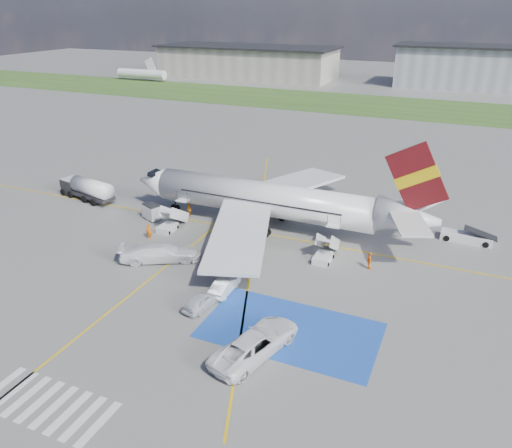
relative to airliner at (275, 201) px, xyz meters
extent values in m
plane|color=#60605E|center=(-1.51, -14.00, -3.39)|extent=(400.00, 400.00, 0.00)
cube|color=#2D4C1E|center=(-1.51, 81.00, -3.39)|extent=(400.00, 30.00, 0.01)
cube|color=gold|center=(-1.51, -2.00, -3.39)|extent=(120.00, 0.20, 0.01)
cube|color=gold|center=(-6.51, -24.00, -3.39)|extent=(0.20, 60.00, 0.01)
cube|color=gold|center=(-1.51, -2.00, -3.39)|extent=(20.71, 56.45, 0.01)
cube|color=#1B47A7|center=(8.49, -18.00, -3.39)|extent=(14.00, 8.00, 0.01)
cube|color=silver|center=(-7.51, -32.00, -3.39)|extent=(0.60, 4.00, 0.01)
cube|color=silver|center=(-6.31, -32.00, -3.39)|extent=(0.60, 4.00, 0.01)
cube|color=silver|center=(-5.11, -32.00, -3.39)|extent=(0.60, 4.00, 0.01)
cube|color=silver|center=(-3.91, -32.00, -3.39)|extent=(0.60, 4.00, 0.01)
cube|color=silver|center=(-2.71, -32.00, -3.39)|extent=(0.60, 4.00, 0.01)
cube|color=silver|center=(-1.51, -32.00, -3.39)|extent=(0.60, 4.00, 0.01)
cube|color=silver|center=(-0.31, -32.00, -3.39)|extent=(0.60, 4.00, 0.01)
cube|color=silver|center=(0.89, -32.00, -3.39)|extent=(0.60, 4.00, 0.01)
cube|color=gray|center=(-56.51, 116.00, 1.61)|extent=(60.00, 22.00, 10.00)
cube|color=gray|center=(18.49, 121.00, 2.61)|extent=(48.00, 18.00, 12.00)
cylinder|color=silver|center=(-1.51, 0.00, 0.01)|extent=(26.00, 3.90, 3.90)
cone|color=silver|center=(-16.51, 0.00, 0.01)|extent=(4.00, 3.90, 3.90)
cube|color=black|center=(-15.91, 0.00, 1.06)|extent=(1.67, 1.90, 0.82)
cone|color=silver|center=(14.69, 0.00, 0.41)|extent=(6.50, 3.90, 3.90)
cube|color=silver|center=(-0.51, -8.50, -0.59)|extent=(9.86, 15.95, 1.40)
cube|color=silver|center=(-0.51, 8.50, -0.59)|extent=(9.86, 15.95, 1.40)
cylinder|color=#38383A|center=(-1.51, -5.60, -1.99)|extent=(3.40, 2.10, 2.10)
cylinder|color=#38383A|center=(-1.51, 5.60, -1.99)|extent=(3.40, 2.10, 2.10)
cube|color=#530E11|center=(14.99, 0.00, 4.81)|extent=(6.62, 0.30, 7.45)
cube|color=gold|center=(14.99, 0.00, 4.81)|extent=(4.36, 0.40, 3.08)
cube|color=silver|center=(15.29, -3.20, 1.11)|extent=(4.73, 5.95, 0.49)
cube|color=silver|center=(15.29, 3.20, 1.11)|extent=(4.73, 5.95, 0.49)
cube|color=black|center=(-1.51, -1.96, 0.36)|extent=(19.50, 0.04, 0.18)
cube|color=black|center=(-1.51, 1.96, 0.36)|extent=(19.50, 0.04, 0.18)
cube|color=silver|center=(-11.01, -4.15, -1.94)|extent=(1.40, 3.73, 2.32)
cube|color=silver|center=(-11.01, -2.25, -0.89)|extent=(1.40, 1.00, 0.12)
cylinder|color=black|center=(-11.71, -2.25, -0.34)|extent=(0.06, 0.06, 1.10)
cylinder|color=black|center=(-10.31, -2.25, -0.34)|extent=(0.06, 0.06, 1.10)
cube|color=silver|center=(-11.01, -5.75, -3.04)|extent=(1.60, 2.40, 0.70)
cube|color=silver|center=(7.49, -4.15, -1.94)|extent=(1.40, 3.73, 2.32)
cube|color=silver|center=(7.49, -2.25, -0.89)|extent=(1.40, 1.00, 0.12)
cylinder|color=black|center=(6.79, -2.25, -0.34)|extent=(0.06, 0.06, 1.10)
cylinder|color=black|center=(8.19, -2.25, -0.34)|extent=(0.06, 0.06, 1.10)
cube|color=silver|center=(7.49, -5.75, -3.04)|extent=(1.60, 2.40, 0.70)
cube|color=black|center=(-29.49, -0.71, -2.31)|extent=(2.58, 2.58, 2.17)
cylinder|color=silver|center=(-25.16, -1.65, -1.51)|extent=(6.73, 3.48, 2.17)
cube|color=black|center=(-25.16, -1.65, -2.59)|extent=(6.73, 3.48, 0.47)
cube|color=silver|center=(-14.61, -3.62, -2.42)|extent=(2.63, 2.15, 1.59)
cube|color=black|center=(-14.61, -3.62, -1.57)|extent=(2.48, 2.00, 0.14)
cube|color=silver|center=(20.59, 5.12, -2.95)|extent=(5.33, 1.80, 0.89)
cube|color=black|center=(21.92, 5.11, -2.17)|extent=(3.48, 1.35, 0.99)
imported|color=silver|center=(0.37, -17.96, -2.71)|extent=(2.23, 4.20, 1.36)
imported|color=silver|center=(1.04, -14.96, -2.73)|extent=(1.46, 4.06, 1.33)
imported|color=white|center=(7.08, -21.71, -2.21)|extent=(4.48, 6.85, 2.36)
imported|color=white|center=(-7.69, -12.18, -2.20)|extent=(6.53, 5.10, 2.39)
imported|color=#DC630B|center=(-11.68, -8.34, -2.50)|extent=(0.77, 0.65, 1.78)
imported|color=orange|center=(-11.01, -0.96, -2.58)|extent=(0.83, 0.94, 1.63)
imported|color=orange|center=(12.11, -5.38, -2.50)|extent=(0.78, 1.13, 1.78)
camera|label=1|loc=(19.23, -49.40, 20.62)|focal=35.00mm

